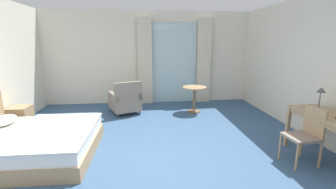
{
  "coord_description": "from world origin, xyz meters",
  "views": [
    {
      "loc": [
        -0.19,
        -3.53,
        1.91
      ],
      "look_at": [
        0.28,
        0.71,
        0.92
      ],
      "focal_mm": 24.63,
      "sensor_mm": 36.0,
      "label": 1
    }
  ],
  "objects": [
    {
      "name": "nightstand",
      "position": [
        -2.88,
        1.62,
        0.26
      ],
      "size": [
        0.4,
        0.45,
        0.52
      ],
      "color": "tan",
      "rests_on": "ground"
    },
    {
      "name": "curtain_panel_left",
      "position": [
        -0.11,
        3.54,
        1.28
      ],
      "size": [
        0.44,
        0.1,
        2.56
      ],
      "primitive_type": "cube",
      "color": "beige",
      "rests_on": "ground"
    },
    {
      "name": "balcony_glass_door",
      "position": [
        0.8,
        3.64,
        1.23
      ],
      "size": [
        1.39,
        0.02,
        2.47
      ],
      "primitive_type": "cube",
      "color": "silver",
      "rests_on": "ground"
    },
    {
      "name": "armchair_by_window",
      "position": [
        -0.67,
        2.54,
        0.35
      ],
      "size": [
        0.94,
        0.99,
        0.9
      ],
      "color": "gray",
      "rests_on": "ground"
    },
    {
      "name": "wall_back",
      "position": [
        0.0,
        3.72,
        1.4
      ],
      "size": [
        6.48,
        0.12,
        2.8
      ],
      "primitive_type": "cube",
      "color": "silver",
      "rests_on": "ground"
    },
    {
      "name": "desk_chair",
      "position": [
        2.34,
        -0.41,
        0.51
      ],
      "size": [
        0.49,
        0.46,
        0.92
      ],
      "color": "gray",
      "rests_on": "ground"
    },
    {
      "name": "desk_lamp",
      "position": [
        2.7,
        -0.16,
        1.08
      ],
      "size": [
        0.23,
        0.24,
        0.44
      ],
      "color": "#4C4C51",
      "rests_on": "writing_desk"
    },
    {
      "name": "writing_desk",
      "position": [
        2.73,
        -0.38,
        0.68
      ],
      "size": [
        0.63,
        1.27,
        0.78
      ],
      "color": "tan",
      "rests_on": "ground"
    },
    {
      "name": "curtain_panel_right",
      "position": [
        1.71,
        3.54,
        1.28
      ],
      "size": [
        0.43,
        0.1,
        2.56
      ],
      "primitive_type": "cube",
      "color": "beige",
      "rests_on": "ground"
    },
    {
      "name": "round_cafe_table",
      "position": [
        1.2,
        2.47,
        0.52
      ],
      "size": [
        0.65,
        0.65,
        0.7
      ],
      "color": "tan",
      "rests_on": "ground"
    },
    {
      "name": "ground",
      "position": [
        0.0,
        0.0,
        -0.05
      ],
      "size": [
        6.88,
        7.95,
        0.1
      ],
      "primitive_type": "cube",
      "color": "#38567A"
    },
    {
      "name": "bed",
      "position": [
        -2.09,
        0.28,
        0.25
      ],
      "size": [
        2.0,
        1.81,
        0.97
      ],
      "color": "tan",
      "rests_on": "ground"
    }
  ]
}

